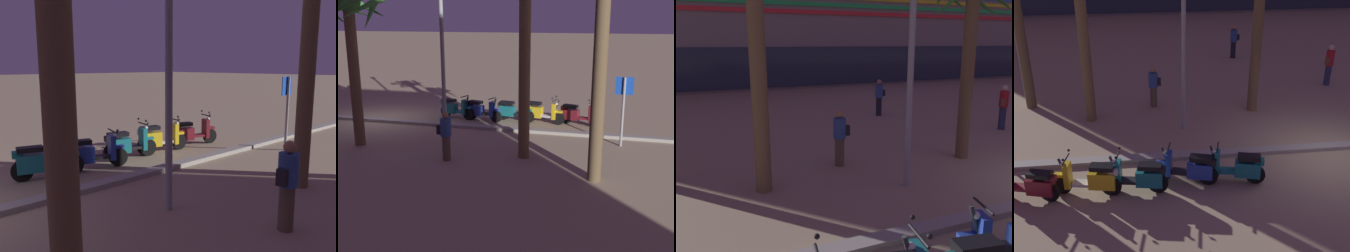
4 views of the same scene
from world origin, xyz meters
The scene contains 12 objects.
ground_plane centered at (0.00, 0.00, 0.00)m, with size 200.00×200.00×0.00m, color #9E896B.
curb_strip centered at (0.00, 0.44, 0.06)m, with size 60.00×0.36×0.12m, color gray.
scooter_maroon_lead_nearest centered at (-8.54, -1.17, 0.45)m, with size 1.76×0.77×1.17m.
scooter_yellow_second_in_line centered at (-7.01, -1.14, 0.47)m, with size 1.79×0.66×1.17m.
scooter_teal_mid_front centered at (-5.80, -1.17, 0.45)m, with size 1.71×0.64×1.17m.
scooter_blue_gap_after_mid centered at (-4.45, -0.92, 0.45)m, with size 1.73×0.75×1.04m.
scooter_teal_mid_centre centered at (-3.18, -1.03, 0.45)m, with size 1.70×0.72×1.04m.
crossing_sign centered at (-10.32, 1.41, 1.50)m, with size 0.60×0.12×2.40m.
palm_tree_by_mall_entrance centered at (-9.66, 4.91, 4.58)m, with size 1.97×2.06×6.32m.
palm_tree_near_sign centered at (-1.50, 3.63, 3.99)m, with size 2.46×2.43×5.28m.
pedestrian_strolling_near_curb centered at (-5.07, 4.39, 0.82)m, with size 0.45×0.34×1.55m.
street_lamp centered at (-4.21, 2.42, 4.11)m, with size 0.36×0.36×6.75m.
Camera 2 is at (-10.20, 16.18, 4.37)m, focal length 45.72 mm.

